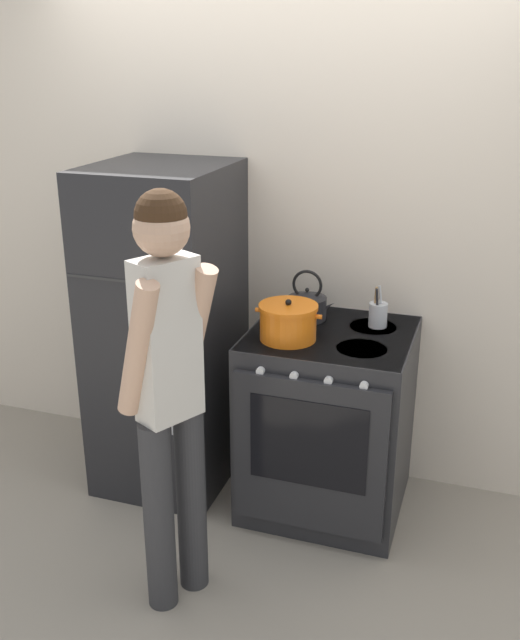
{
  "coord_description": "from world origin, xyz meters",
  "views": [
    {
      "loc": [
        0.96,
        -3.34,
        2.12
      ],
      "look_at": [
        0.0,
        -0.5,
        0.99
      ],
      "focal_mm": 40.0,
      "sensor_mm": 36.0,
      "label": 1
    }
  ],
  "objects_px": {
    "stove_range": "(327,421)",
    "person": "(169,384)",
    "refrigerator": "(167,330)",
    "dutch_oven_pot": "(288,322)",
    "utensil_jar": "(378,314)",
    "tea_kettle": "(307,304)"
  },
  "relations": [
    {
      "from": "stove_range",
      "to": "dutch_oven_pot",
      "type": "relative_size",
      "value": 2.97
    },
    {
      "from": "refrigerator",
      "to": "tea_kettle",
      "type": "relative_size",
      "value": 6.65
    },
    {
      "from": "stove_range",
      "to": "dutch_oven_pot",
      "type": "height_order",
      "value": "dutch_oven_pot"
    },
    {
      "from": "stove_range",
      "to": "person",
      "type": "xyz_separation_m",
      "value": [
        -0.43,
        -0.8,
        0.5
      ]
    },
    {
      "from": "refrigerator",
      "to": "dutch_oven_pot",
      "type": "xyz_separation_m",
      "value": [
        0.67,
        -0.14,
        0.18
      ]
    },
    {
      "from": "refrigerator",
      "to": "person",
      "type": "relative_size",
      "value": 0.97
    },
    {
      "from": "utensil_jar",
      "to": "dutch_oven_pot",
      "type": "bearing_deg",
      "value": -141.14
    },
    {
      "from": "stove_range",
      "to": "tea_kettle",
      "type": "height_order",
      "value": "tea_kettle"
    },
    {
      "from": "refrigerator",
      "to": "utensil_jar",
      "type": "bearing_deg",
      "value": 8.1
    },
    {
      "from": "tea_kettle",
      "to": "refrigerator",
      "type": "bearing_deg",
      "value": -168.48
    },
    {
      "from": "dutch_oven_pot",
      "to": "refrigerator",
      "type": "bearing_deg",
      "value": 168.31
    },
    {
      "from": "utensil_jar",
      "to": "refrigerator",
      "type": "bearing_deg",
      "value": -171.9
    },
    {
      "from": "stove_range",
      "to": "tea_kettle",
      "type": "relative_size",
      "value": 3.7
    },
    {
      "from": "dutch_oven_pot",
      "to": "tea_kettle",
      "type": "height_order",
      "value": "tea_kettle"
    },
    {
      "from": "tea_kettle",
      "to": "person",
      "type": "distance_m",
      "value": 1.01
    },
    {
      "from": "refrigerator",
      "to": "utensil_jar",
      "type": "xyz_separation_m",
      "value": [
        1.03,
        0.15,
        0.15
      ]
    },
    {
      "from": "refrigerator",
      "to": "dutch_oven_pot",
      "type": "bearing_deg",
      "value": -11.69
    },
    {
      "from": "tea_kettle",
      "to": "person",
      "type": "height_order",
      "value": "person"
    },
    {
      "from": "tea_kettle",
      "to": "utensil_jar",
      "type": "xyz_separation_m",
      "value": [
        0.34,
        0.01,
        -0.01
      ]
    },
    {
      "from": "utensil_jar",
      "to": "tea_kettle",
      "type": "bearing_deg",
      "value": -178.92
    },
    {
      "from": "refrigerator",
      "to": "stove_range",
      "type": "xyz_separation_m",
      "value": [
        0.84,
        -0.03,
        -0.35
      ]
    },
    {
      "from": "refrigerator",
      "to": "utensil_jar",
      "type": "relative_size",
      "value": 8.06
    }
  ]
}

